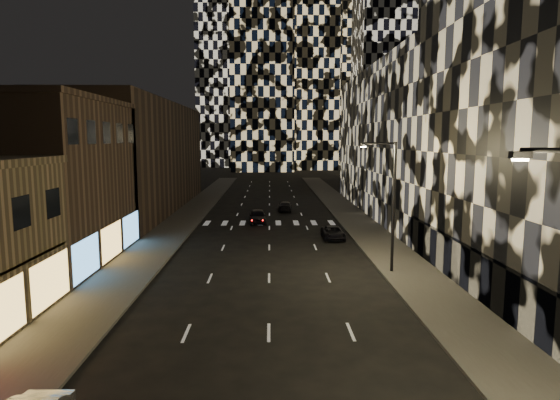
{
  "coord_description": "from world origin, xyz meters",
  "views": [
    {
      "loc": [
        0.08,
        -1.69,
        9.32
      ],
      "look_at": [
        0.63,
        23.83,
        6.0
      ],
      "focal_mm": 30.0,
      "sensor_mm": 36.0,
      "label": 1
    }
  ],
  "objects_px": {
    "car_dark_midlane": "(258,216)",
    "car_dark_rightlane": "(333,233)",
    "car_dark_oncoming": "(285,206)",
    "streetlight_far": "(390,197)"
  },
  "relations": [
    {
      "from": "car_dark_midlane",
      "to": "car_dark_rightlane",
      "type": "xyz_separation_m",
      "value": [
        7.29,
        -8.56,
        -0.19
      ]
    },
    {
      "from": "car_dark_oncoming",
      "to": "car_dark_midlane",
      "type": "bearing_deg",
      "value": 71.86
    },
    {
      "from": "car_dark_midlane",
      "to": "car_dark_oncoming",
      "type": "relative_size",
      "value": 1.07
    },
    {
      "from": "car_dark_rightlane",
      "to": "streetlight_far",
      "type": "bearing_deg",
      "value": -79.67
    },
    {
      "from": "car_dark_midlane",
      "to": "car_dark_oncoming",
      "type": "xyz_separation_m",
      "value": [
        3.35,
        8.97,
        -0.16
      ]
    },
    {
      "from": "streetlight_far",
      "to": "car_dark_oncoming",
      "type": "distance_m",
      "value": 29.93
    },
    {
      "from": "streetlight_far",
      "to": "car_dark_midlane",
      "type": "distance_m",
      "value": 22.59
    },
    {
      "from": "car_dark_midlane",
      "to": "car_dark_rightlane",
      "type": "distance_m",
      "value": 11.24
    },
    {
      "from": "streetlight_far",
      "to": "car_dark_oncoming",
      "type": "height_order",
      "value": "streetlight_far"
    },
    {
      "from": "car_dark_midlane",
      "to": "car_dark_oncoming",
      "type": "height_order",
      "value": "car_dark_midlane"
    }
  ]
}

